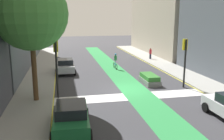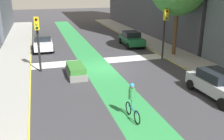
# 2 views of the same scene
# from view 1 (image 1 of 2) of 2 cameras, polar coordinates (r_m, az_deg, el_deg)

# --- Properties ---
(ground_plane) EXTENTS (120.00, 120.00, 0.00)m
(ground_plane) POSITION_cam_1_polar(r_m,az_deg,el_deg) (21.28, 3.07, -4.45)
(ground_plane) COLOR #38383D
(bike_lane_paint) EXTENTS (2.40, 60.00, 0.01)m
(bike_lane_paint) POSITION_cam_1_polar(r_m,az_deg,el_deg) (21.46, 4.87, -4.33)
(bike_lane_paint) COLOR #2D8C47
(bike_lane_paint) RESTS_ON ground_plane
(crosswalk_band) EXTENTS (12.00, 1.80, 0.01)m
(crosswalk_band) POSITION_cam_1_polar(r_m,az_deg,el_deg) (19.44, 4.56, -6.09)
(crosswalk_band) COLOR silver
(crosswalk_band) RESTS_ON ground_plane
(sidewalk_left) EXTENTS (3.00, 60.00, 0.15)m
(sidewalk_left) POSITION_cam_1_polar(r_m,az_deg,el_deg) (20.74, -17.51, -5.25)
(sidewalk_left) COLOR #9E9E99
(sidewalk_left) RESTS_ON ground_plane
(curb_stripe_left) EXTENTS (0.16, 60.00, 0.01)m
(curb_stripe_left) POSITION_cam_1_polar(r_m,az_deg,el_deg) (20.65, -13.34, -5.29)
(curb_stripe_left) COLOR yellow
(curb_stripe_left) RESTS_ON ground_plane
(sidewalk_right) EXTENTS (3.00, 60.00, 0.15)m
(sidewalk_right) POSITION_cam_1_polar(r_m,az_deg,el_deg) (24.21, 20.54, -2.99)
(sidewalk_right) COLOR #9E9E99
(sidewalk_right) RESTS_ON ground_plane
(curb_stripe_right) EXTENTS (0.16, 60.00, 0.01)m
(curb_stripe_right) POSITION_cam_1_polar(r_m,az_deg,el_deg) (23.47, 17.41, -3.40)
(curb_stripe_right) COLOR yellow
(curb_stripe_right) RESTS_ON ground_plane
(traffic_signal_near_right) EXTENTS (0.35, 0.52, 4.23)m
(traffic_signal_near_right) POSITION_cam_1_polar(r_m,az_deg,el_deg) (22.20, 16.46, 3.61)
(traffic_signal_near_right) COLOR black
(traffic_signal_near_right) RESTS_ON ground_plane
(traffic_signal_near_left) EXTENTS (0.35, 0.52, 4.47)m
(traffic_signal_near_left) POSITION_cam_1_polar(r_m,az_deg,el_deg) (18.97, -12.76, 2.91)
(traffic_signal_near_left) COLOR black
(traffic_signal_near_left) RESTS_ON ground_plane
(car_green_left_near) EXTENTS (2.18, 4.28, 1.57)m
(car_green_left_near) POSITION_cam_1_polar(r_m,az_deg,el_deg) (13.79, -9.38, -10.53)
(car_green_left_near) COLOR #196033
(car_green_left_near) RESTS_ON ground_plane
(car_silver_left_far) EXTENTS (2.07, 4.23, 1.57)m
(car_silver_left_far) POSITION_cam_1_polar(r_m,az_deg,el_deg) (27.69, -10.70, 0.97)
(car_silver_left_far) COLOR #B2B7BF
(car_silver_left_far) RESTS_ON ground_plane
(cyclist_in_lane) EXTENTS (0.32, 1.73, 1.86)m
(cyclist_in_lane) POSITION_cam_1_polar(r_m,az_deg,el_deg) (29.32, 0.79, 2.14)
(cyclist_in_lane) COLOR black
(cyclist_in_lane) RESTS_ON ground_plane
(pedestrian_sidewalk_right_a) EXTENTS (0.34, 0.34, 1.54)m
(pedestrian_sidewalk_right_a) POSITION_cam_1_polar(r_m,az_deg,el_deg) (36.00, 8.86, 3.81)
(pedestrian_sidewalk_right_a) COLOR #262638
(pedestrian_sidewalk_right_a) RESTS_ON sidewalk_right
(street_tree_near) EXTENTS (5.11, 5.11, 8.73)m
(street_tree_near) POSITION_cam_1_polar(r_m,az_deg,el_deg) (18.04, -18.30, 12.29)
(street_tree_near) COLOR brown
(street_tree_near) RESTS_ON sidewalk_left
(median_planter) EXTENTS (1.26, 2.78, 0.85)m
(median_planter) POSITION_cam_1_polar(r_m,az_deg,el_deg) (23.24, 8.66, -2.11)
(median_planter) COLOR slate
(median_planter) RESTS_ON ground_plane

